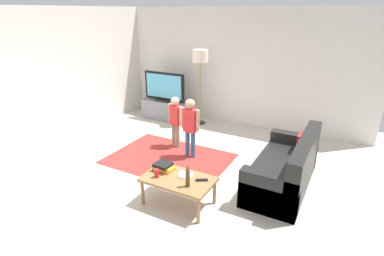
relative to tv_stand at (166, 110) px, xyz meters
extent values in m
plane|color=beige|center=(1.70, -2.30, -0.24)|extent=(7.80, 7.80, 0.00)
cube|color=silver|center=(1.70, 0.70, 1.11)|extent=(6.00, 0.12, 2.70)
cube|color=silver|center=(-1.30, -2.30, 1.11)|extent=(0.12, 6.00, 2.70)
cube|color=#9E2D28|center=(1.28, -1.84, -0.24)|extent=(2.20, 1.60, 0.01)
cube|color=slate|center=(0.00, 0.00, 0.01)|extent=(1.20, 0.44, 0.50)
cube|color=black|center=(0.00, -0.05, -0.14)|extent=(1.10, 0.32, 0.03)
cube|color=black|center=(0.00, -0.02, 0.27)|extent=(0.44, 0.28, 0.03)
cube|color=black|center=(0.00, -0.02, 0.63)|extent=(1.10, 0.07, 0.68)
cube|color=#59B2D8|center=(0.00, -0.06, 0.63)|extent=(1.00, 0.01, 0.58)
cube|color=black|center=(3.35, -1.76, -0.03)|extent=(0.80, 1.80, 0.42)
cube|color=black|center=(3.65, -1.76, 0.19)|extent=(0.20, 1.80, 0.86)
cube|color=black|center=(3.35, -2.56, 0.06)|extent=(0.80, 0.20, 0.60)
cube|color=black|center=(3.35, -0.96, 0.06)|extent=(0.80, 0.20, 0.60)
cube|color=#B22823|center=(3.50, -1.21, 0.32)|extent=(0.10, 0.32, 0.32)
cylinder|color=#262626|center=(0.90, 0.15, -0.23)|extent=(0.28, 0.28, 0.02)
cylinder|color=#99844C|center=(0.90, 0.15, 0.52)|extent=(0.03, 0.03, 1.50)
cylinder|color=silver|center=(0.90, 0.15, 1.40)|extent=(0.36, 0.36, 0.28)
cylinder|color=gray|center=(1.04, -1.27, -0.01)|extent=(0.08, 0.08, 0.47)
cylinder|color=gray|center=(1.15, -1.30, -0.01)|extent=(0.08, 0.08, 0.47)
cube|color=red|center=(1.09, -1.29, 0.43)|extent=(0.25, 0.17, 0.40)
sphere|color=beige|center=(1.09, -1.29, 0.72)|extent=(0.17, 0.17, 0.17)
cylinder|color=beige|center=(0.95, -1.25, 0.45)|extent=(0.06, 0.06, 0.36)
cylinder|color=beige|center=(1.23, -1.32, 0.45)|extent=(0.06, 0.06, 0.36)
cylinder|color=#33598C|center=(1.52, -1.56, 0.01)|extent=(0.09, 0.09, 0.51)
cylinder|color=#33598C|center=(1.64, -1.56, 0.01)|extent=(0.09, 0.09, 0.51)
cube|color=red|center=(1.58, -1.56, 0.49)|extent=(0.25, 0.15, 0.44)
sphere|color=tan|center=(1.58, -1.56, 0.80)|extent=(0.18, 0.18, 0.18)
cylinder|color=tan|center=(1.43, -1.55, 0.51)|extent=(0.07, 0.07, 0.40)
cylinder|color=tan|center=(1.74, -1.57, 0.51)|extent=(0.07, 0.07, 0.40)
cube|color=olive|center=(2.17, -2.97, 0.16)|extent=(1.00, 0.60, 0.04)
cylinder|color=olive|center=(1.72, -3.22, -0.05)|extent=(0.05, 0.05, 0.38)
cylinder|color=olive|center=(2.62, -3.22, -0.05)|extent=(0.05, 0.05, 0.38)
cylinder|color=olive|center=(1.72, -2.72, -0.05)|extent=(0.05, 0.05, 0.38)
cylinder|color=olive|center=(2.62, -2.72, -0.05)|extent=(0.05, 0.05, 0.38)
cube|color=orange|center=(1.87, -2.86, 0.19)|extent=(0.27, 0.23, 0.03)
cube|color=yellow|center=(1.86, -2.88, 0.23)|extent=(0.29, 0.21, 0.03)
cube|color=black|center=(1.86, -2.88, 0.27)|extent=(0.25, 0.23, 0.04)
cylinder|color=#4C3319|center=(2.39, -3.09, 0.30)|extent=(0.06, 0.06, 0.25)
cylinder|color=#4C3319|center=(2.39, -3.09, 0.45)|extent=(0.02, 0.02, 0.06)
cube|color=black|center=(2.49, -2.87, 0.19)|extent=(0.17, 0.13, 0.02)
cylinder|color=red|center=(1.89, -3.09, 0.24)|extent=(0.07, 0.07, 0.12)
cylinder|color=white|center=(2.22, -2.85, 0.18)|extent=(0.22, 0.22, 0.02)
cube|color=silver|center=(2.24, -2.85, 0.19)|extent=(0.15, 0.03, 0.01)
camera|label=1|loc=(4.13, -6.14, 2.38)|focal=28.46mm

